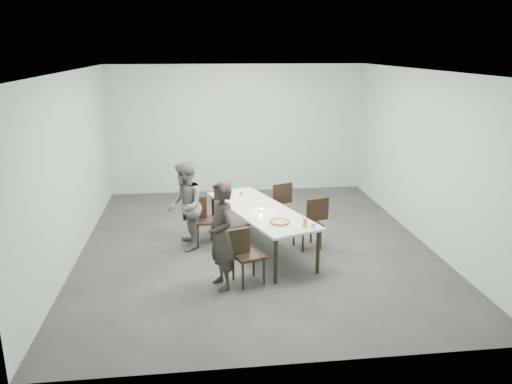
{
  "coord_description": "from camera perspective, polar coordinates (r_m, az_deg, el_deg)",
  "views": [
    {
      "loc": [
        -0.98,
        -8.18,
        3.37
      ],
      "look_at": [
        0.0,
        -0.1,
        1.0
      ],
      "focal_mm": 35.0,
      "sensor_mm": 36.0,
      "label": 1
    }
  ],
  "objects": [
    {
      "name": "pizza",
      "position": [
        7.72,
        2.72,
        -3.48
      ],
      "size": [
        0.34,
        0.34,
        0.04
      ],
      "color": "white",
      "rests_on": "table"
    },
    {
      "name": "beer_glass",
      "position": [
        7.55,
        5.61,
        -3.53
      ],
      "size": [
        0.08,
        0.08,
        0.15
      ],
      "primitive_type": "cylinder",
      "color": "orange",
      "rests_on": "table"
    },
    {
      "name": "menu",
      "position": [
        9.18,
        -2.66,
        -0.34
      ],
      "size": [
        0.36,
        0.31,
        0.01
      ],
      "primitive_type": "cube",
      "rotation": [
        0.0,
        0.0,
        0.35
      ],
      "color": "silver",
      "rests_on": "table"
    },
    {
      "name": "room_shell",
      "position": [
        8.35,
        -0.09,
        6.97
      ],
      "size": [
        6.02,
        7.02,
        3.01
      ],
      "color": "#A5D0CA",
      "rests_on": "ground"
    },
    {
      "name": "ground",
      "position": [
        8.9,
        -0.08,
        -6.01
      ],
      "size": [
        7.0,
        7.0,
        0.0
      ],
      "primitive_type": "plane",
      "color": "#333335",
      "rests_on": "ground"
    },
    {
      "name": "chair_far_left",
      "position": [
        8.81,
        -6.27,
        -2.86
      ],
      "size": [
        0.63,
        0.47,
        0.87
      ],
      "rotation": [
        0.0,
        0.0,
        0.13
      ],
      "color": "black",
      "rests_on": "ground"
    },
    {
      "name": "chair_near_right",
      "position": [
        8.69,
        6.38,
        -3.15
      ],
      "size": [
        0.65,
        0.52,
        0.87
      ],
      "rotation": [
        0.0,
        0.0,
        3.41
      ],
      "color": "black",
      "rests_on": "ground"
    },
    {
      "name": "water_tumbler",
      "position": [
        7.55,
        6.5,
        -3.82
      ],
      "size": [
        0.08,
        0.08,
        0.09
      ],
      "primitive_type": "cylinder",
      "color": "silver",
      "rests_on": "table"
    },
    {
      "name": "chair_near_left",
      "position": [
        7.32,
        -1.45,
        -6.85
      ],
      "size": [
        0.65,
        0.54,
        0.87
      ],
      "rotation": [
        0.0,
        0.0,
        0.34
      ],
      "color": "black",
      "rests_on": "ground"
    },
    {
      "name": "table",
      "position": [
        8.43,
        0.47,
        -2.28
      ],
      "size": [
        1.73,
        2.75,
        0.75
      ],
      "rotation": [
        0.0,
        0.0,
        0.35
      ],
      "color": "white",
      "rests_on": "ground"
    },
    {
      "name": "chair_far_right",
      "position": [
        9.55,
        2.5,
        -1.26
      ],
      "size": [
        0.65,
        0.55,
        0.87
      ],
      "rotation": [
        0.0,
        0.0,
        3.55
      ],
      "color": "black",
      "rests_on": "ground"
    },
    {
      "name": "tealight",
      "position": [
        8.26,
        0.59,
        -2.1
      ],
      "size": [
        0.06,
        0.06,
        0.05
      ],
      "color": "silver",
      "rests_on": "table"
    },
    {
      "name": "side_plate",
      "position": [
        7.96,
        2.78,
        -2.96
      ],
      "size": [
        0.18,
        0.18,
        0.01
      ],
      "primitive_type": "cylinder",
      "color": "white",
      "rests_on": "table"
    },
    {
      "name": "amber_tumbler",
      "position": [
        9.11,
        -1.72,
        -0.21
      ],
      "size": [
        0.07,
        0.07,
        0.08
      ],
      "primitive_type": "cylinder",
      "color": "orange",
      "rests_on": "table"
    },
    {
      "name": "diner_far",
      "position": [
        8.58,
        -8.08,
        -1.61
      ],
      "size": [
        0.64,
        0.79,
        1.53
      ],
      "primitive_type": "imported",
      "rotation": [
        0.0,
        0.0,
        -1.49
      ],
      "color": "slate",
      "rests_on": "ground"
    },
    {
      "name": "diner_near",
      "position": [
        7.13,
        -3.99,
        -4.98
      ],
      "size": [
        0.55,
        0.67,
        1.59
      ],
      "primitive_type": "imported",
      "rotation": [
        0.0,
        0.0,
        -1.24
      ],
      "color": "black",
      "rests_on": "ground"
    }
  ]
}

